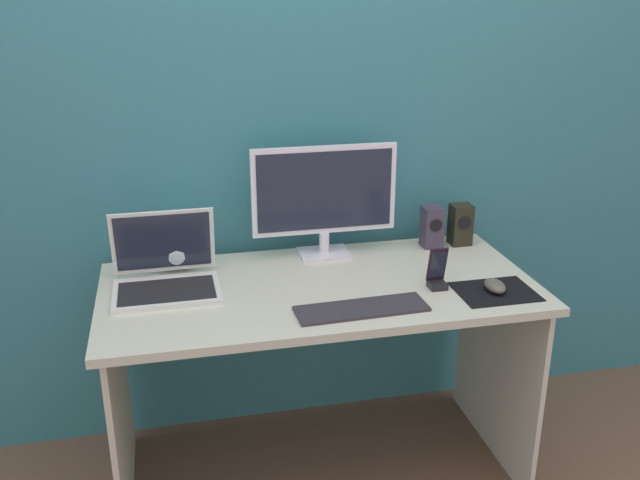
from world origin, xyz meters
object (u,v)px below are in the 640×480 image
object	(u,v)px
phone_in_dock	(437,274)
keyboard_external	(362,309)
monitor	(324,197)
speaker_right	(461,224)
mouse	(495,286)
fishbowl	(176,246)
laptop	(166,274)
speaker_near_monitor	(432,227)

from	to	relation	value
phone_in_dock	keyboard_external	bearing A→B (deg)	-159.08
monitor	speaker_right	distance (m)	0.55
mouse	phone_in_dock	distance (m)	0.19
mouse	keyboard_external	bearing A→B (deg)	-173.43
fishbowl	keyboard_external	world-z (taller)	fishbowl
keyboard_external	laptop	bearing A→B (deg)	150.50
mouse	phone_in_dock	world-z (taller)	phone_in_dock
monitor	keyboard_external	xyz separation A→B (m)	(0.01, -0.47, -0.22)
speaker_right	keyboard_external	distance (m)	0.70
laptop	phone_in_dock	xyz separation A→B (m)	(0.86, -0.19, -0.00)
laptop	phone_in_dock	bearing A→B (deg)	-12.23
speaker_near_monitor	mouse	xyz separation A→B (m)	(0.05, -0.43, -0.06)
laptop	keyboard_external	size ratio (longest dim) A/B	0.84
speaker_near_monitor	laptop	bearing A→B (deg)	-170.04
monitor	keyboard_external	world-z (taller)	monitor
speaker_right	speaker_near_monitor	world-z (taller)	speaker_right
fishbowl	speaker_right	bearing A→B (deg)	-0.14
mouse	speaker_right	bearing A→B (deg)	83.76
speaker_near_monitor	laptop	distance (m)	1.00
laptop	mouse	world-z (taller)	laptop
fishbowl	keyboard_external	size ratio (longest dim) A/B	0.40
laptop	keyboard_external	distance (m)	0.65
speaker_near_monitor	fishbowl	distance (m)	0.94
speaker_near_monitor	keyboard_external	bearing A→B (deg)	-130.89
speaker_right	fishbowl	size ratio (longest dim) A/B	0.95
monitor	fishbowl	size ratio (longest dim) A/B	3.18
speaker_right	speaker_near_monitor	size ratio (longest dim) A/B	1.01
speaker_right	keyboard_external	bearing A→B (deg)	-137.96
mouse	speaker_near_monitor	bearing A→B (deg)	98.72
speaker_near_monitor	phone_in_dock	bearing A→B (deg)	-108.49
speaker_right	keyboard_external	xyz separation A→B (m)	(-0.52, -0.47, -0.07)
speaker_right	phone_in_dock	size ratio (longest dim) A/B	1.12
speaker_right	fishbowl	bearing A→B (deg)	179.86
keyboard_external	phone_in_dock	xyz separation A→B (m)	(0.28, 0.11, 0.04)
fishbowl	keyboard_external	bearing A→B (deg)	-41.24
monitor	speaker_near_monitor	distance (m)	0.44
speaker_right	keyboard_external	world-z (taller)	speaker_right
speaker_right	monitor	bearing A→B (deg)	-179.82
monitor	mouse	world-z (taller)	monitor
speaker_near_monitor	laptop	size ratio (longest dim) A/B	0.45
fishbowl	monitor	bearing A→B (deg)	-0.45
monitor	phone_in_dock	world-z (taller)	monitor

